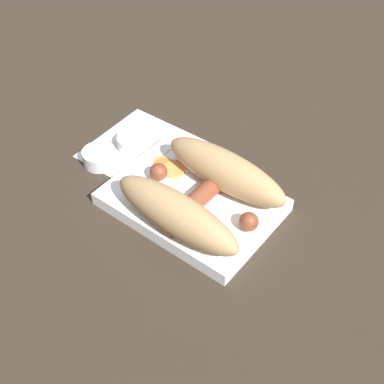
# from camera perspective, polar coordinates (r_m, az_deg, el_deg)

# --- Properties ---
(ground_plane) EXTENTS (3.00, 3.00, 0.00)m
(ground_plane) POSITION_cam_1_polar(r_m,az_deg,el_deg) (0.77, -0.00, -1.62)
(ground_plane) COLOR #33281E
(food_tray) EXTENTS (0.23, 0.17, 0.02)m
(food_tray) POSITION_cam_1_polar(r_m,az_deg,el_deg) (0.76, -0.00, -1.08)
(food_tray) COLOR white
(food_tray) RESTS_ON ground_plane
(bread_roll) EXTENTS (0.20, 0.16, 0.06)m
(bread_roll) POSITION_cam_1_polar(r_m,az_deg,el_deg) (0.72, 1.04, 0.06)
(bread_roll) COLOR tan
(bread_roll) RESTS_ON food_tray
(sausage) EXTENTS (0.18, 0.16, 0.03)m
(sausage) POSITION_cam_1_polar(r_m,az_deg,el_deg) (0.74, 0.95, -0.46)
(sausage) COLOR brown
(sausage) RESTS_ON food_tray
(pickled_veggies) EXTENTS (0.07, 0.07, 0.00)m
(pickled_veggies) POSITION_cam_1_polar(r_m,az_deg,el_deg) (0.80, -1.79, 3.00)
(pickled_veggies) COLOR #F99E4C
(pickled_veggies) RESTS_ON food_tray
(napkin) EXTENTS (0.16, 0.16, 0.00)m
(napkin) POSITION_cam_1_polar(r_m,az_deg,el_deg) (0.86, -5.28, 4.53)
(napkin) COLOR white
(napkin) RESTS_ON ground_plane
(condiment_cup_near) EXTENTS (0.05, 0.05, 0.02)m
(condiment_cup_near) POSITION_cam_1_polar(r_m,az_deg,el_deg) (0.86, -6.23, 5.22)
(condiment_cup_near) COLOR white
(condiment_cup_near) RESTS_ON ground_plane
(condiment_cup_far) EXTENTS (0.05, 0.05, 0.02)m
(condiment_cup_far) POSITION_cam_1_polar(r_m,az_deg,el_deg) (0.84, -9.84, 3.63)
(condiment_cup_far) COLOR white
(condiment_cup_far) RESTS_ON ground_plane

